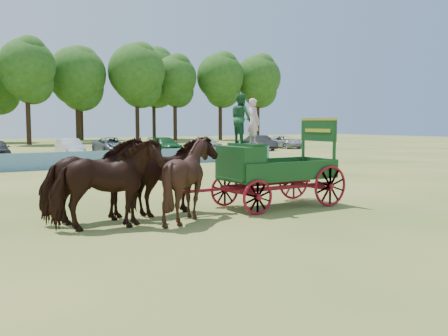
% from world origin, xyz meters
% --- Properties ---
extents(ground, '(160.00, 160.00, 0.00)m').
position_xyz_m(ground, '(0.00, 0.00, 0.00)').
color(ground, tan).
rests_on(ground, ground).
extents(horse_lead_left, '(3.02, 1.68, 2.43)m').
position_xyz_m(horse_lead_left, '(-7.07, -0.31, 1.21)').
color(horse_lead_left, black).
rests_on(horse_lead_left, ground).
extents(horse_lead_right, '(2.91, 1.40, 2.43)m').
position_xyz_m(horse_lead_right, '(-7.07, 0.79, 1.21)').
color(horse_lead_right, black).
rests_on(horse_lead_right, ground).
extents(horse_wheel_left, '(2.33, 2.10, 2.43)m').
position_xyz_m(horse_wheel_left, '(-4.67, -0.31, 1.22)').
color(horse_wheel_left, black).
rests_on(horse_wheel_left, ground).
extents(horse_wheel_right, '(3.10, 1.95, 2.43)m').
position_xyz_m(horse_wheel_right, '(-4.67, 0.79, 1.21)').
color(horse_wheel_right, black).
rests_on(horse_wheel_right, ground).
extents(farm_dray, '(5.99, 2.00, 3.77)m').
position_xyz_m(farm_dray, '(-1.71, 0.27, 1.64)').
color(farm_dray, maroon).
rests_on(farm_dray, ground).
extents(sponsor_banner, '(26.00, 0.08, 1.05)m').
position_xyz_m(sponsor_banner, '(-1.00, 18.00, 0.53)').
color(sponsor_banner, '#1B5997').
rests_on(sponsor_banner, ground).
extents(parked_cars, '(51.92, 7.40, 1.58)m').
position_xyz_m(parked_cars, '(-1.26, 29.96, 0.75)').
color(parked_cars, silver).
rests_on(parked_cars, ground).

